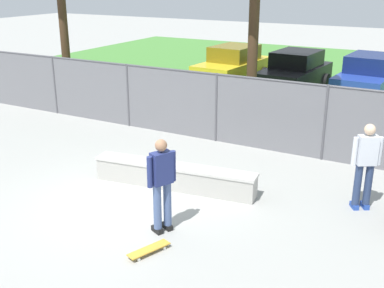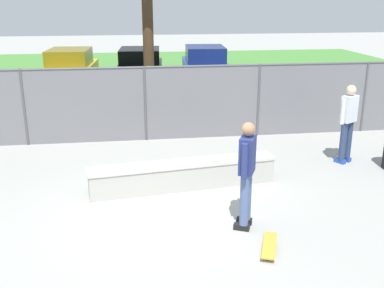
{
  "view_description": "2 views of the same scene",
  "coord_description": "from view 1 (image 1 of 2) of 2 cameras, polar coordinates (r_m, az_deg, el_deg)",
  "views": [
    {
      "loc": [
        5.7,
        -7.27,
        4.53
      ],
      "look_at": [
        1.12,
        1.07,
        1.17
      ],
      "focal_mm": 44.64,
      "sensor_mm": 36.0,
      "label": 1
    },
    {
      "loc": [
        -0.42,
        -7.27,
        3.69
      ],
      "look_at": [
        0.81,
        1.45,
        0.83
      ],
      "focal_mm": 42.69,
      "sensor_mm": 36.0,
      "label": 2
    }
  ],
  "objects": [
    {
      "name": "car_blue",
      "position": [
        19.94,
        20.37,
        7.6
      ],
      "size": [
        2.25,
        4.32,
        1.66
      ],
      "color": "#233D9E",
      "rests_on": "ground"
    },
    {
      "name": "car_black",
      "position": [
        20.11,
        12.21,
        8.46
      ],
      "size": [
        2.25,
        4.32,
        1.66
      ],
      "color": "black",
      "rests_on": "ground"
    },
    {
      "name": "chainlink_fence",
      "position": [
        13.56,
        2.93,
        4.67
      ],
      "size": [
        18.51,
        0.07,
        1.98
      ],
      "color": "#4C4C51",
      "rests_on": "ground"
    },
    {
      "name": "concrete_ledge",
      "position": [
        10.74,
        -2.16,
        -3.86
      ],
      "size": [
        3.81,
        0.98,
        0.55
      ],
      "color": "#A8A59E",
      "rests_on": "ground"
    },
    {
      "name": "car_yellow",
      "position": [
        21.23,
        4.91,
        9.39
      ],
      "size": [
        2.25,
        4.32,
        1.66
      ],
      "color": "gold",
      "rests_on": "ground"
    },
    {
      "name": "ground_plane",
      "position": [
        10.29,
        -8.41,
        -6.88
      ],
      "size": [
        80.0,
        80.0,
        0.0
      ],
      "primitive_type": "plane",
      "color": "#9E9E99"
    },
    {
      "name": "bystander",
      "position": [
        10.12,
        20.03,
        -2.14
      ],
      "size": [
        0.53,
        0.42,
        1.82
      ],
      "color": "#2647A5",
      "rests_on": "ground"
    },
    {
      "name": "skateboard",
      "position": [
        8.46,
        -5.18,
        -12.44
      ],
      "size": [
        0.47,
        0.82,
        0.09
      ],
      "color": "gold",
      "rests_on": "ground"
    },
    {
      "name": "skateboarder",
      "position": [
        8.68,
        -3.62,
        -4.53
      ],
      "size": [
        0.39,
        0.55,
        1.82
      ],
      "color": "black",
      "rests_on": "ground"
    },
    {
      "name": "grass_strip",
      "position": [
        23.27,
        14.18,
        7.69
      ],
      "size": [
        30.44,
        20.0,
        0.02
      ],
      "primitive_type": "cube",
      "color": "#478438",
      "rests_on": "ground"
    }
  ]
}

